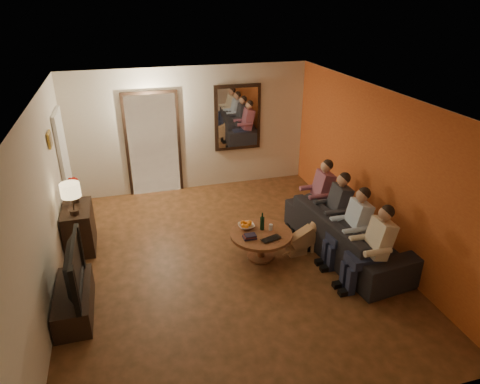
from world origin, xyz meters
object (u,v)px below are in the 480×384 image
object	(u,v)px
person_d	(319,197)
laptop	(273,240)
sofa	(347,233)
tv_stand	(74,301)
person_b	(353,230)
person_a	(374,251)
bowl	(246,226)
dresser	(79,228)
dog	(303,238)
person_c	(334,213)
table_lamp	(72,199)
coffee_table	(261,245)
tv	(68,269)
wine_bottle	(262,221)

from	to	relation	value
person_d	laptop	size ratio (longest dim) A/B	3.65
sofa	tv_stand	bearing A→B (deg)	87.83
person_b	person_a	bearing A→B (deg)	-90.00
person_a	bowl	bearing A→B (deg)	137.25
dresser	tv_stand	xyz separation A→B (m)	(0.00, -1.70, -0.18)
tv_stand	bowl	distance (m)	2.76
person_b	dog	size ratio (longest dim) A/B	2.14
person_c	person_a	bearing A→B (deg)	-90.00
bowl	person_c	bearing A→B (deg)	-6.31
table_lamp	laptop	distance (m)	3.17
dresser	person_a	xyz separation A→B (m)	(4.10, -2.25, 0.23)
laptop	table_lamp	bearing A→B (deg)	140.49
person_c	coffee_table	world-z (taller)	person_c
person_a	person_d	distance (m)	1.80
table_lamp	person_a	xyz separation A→B (m)	(4.10, -2.03, -0.41)
bowl	laptop	world-z (taller)	bowl
table_lamp	tv	size ratio (longest dim) A/B	0.47
person_d	dog	size ratio (longest dim) A/B	2.14
dresser	person_b	size ratio (longest dim) A/B	0.69
table_lamp	dog	bearing A→B (deg)	-15.13
person_b	dog	world-z (taller)	person_b
sofa	bowl	size ratio (longest dim) A/B	9.56
table_lamp	person_b	world-z (taller)	table_lamp
person_a	person_b	size ratio (longest dim) A/B	1.00
coffee_table	bowl	bearing A→B (deg)	129.29
table_lamp	bowl	distance (m)	2.76
person_c	sofa	bearing A→B (deg)	-71.57
wine_bottle	laptop	size ratio (longest dim) A/B	0.94
person_d	dog	world-z (taller)	person_d
coffee_table	laptop	xyz separation A→B (m)	(0.10, -0.28, 0.24)
person_c	person_d	bearing A→B (deg)	90.00
tv_stand	sofa	size ratio (longest dim) A/B	0.46
dog	laptop	bearing A→B (deg)	-166.01
tv	coffee_table	bearing A→B (deg)	-78.06
sofa	wine_bottle	distance (m)	1.41
person_b	wine_bottle	xyz separation A→B (m)	(-1.24, 0.64, 0.01)
person_a	bowl	distance (m)	2.01
table_lamp	person_c	size ratio (longest dim) A/B	0.45
wine_bottle	laptop	bearing A→B (deg)	-82.50
person_d	dog	distance (m)	0.99
sofa	wine_bottle	world-z (taller)	wine_bottle
bowl	laptop	xyz separation A→B (m)	(0.28, -0.50, -0.02)
dog	person_b	bearing A→B (deg)	-44.83
person_a	wine_bottle	world-z (taller)	person_a
person_b	person_c	bearing A→B (deg)	90.00
person_a	dog	bearing A→B (deg)	118.85
person_d	person_a	bearing A→B (deg)	-90.00
dresser	person_a	size ratio (longest dim) A/B	0.69
person_b	person_c	xyz separation A→B (m)	(0.00, 0.60, 0.00)
tv	bowl	size ratio (longest dim) A/B	4.45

